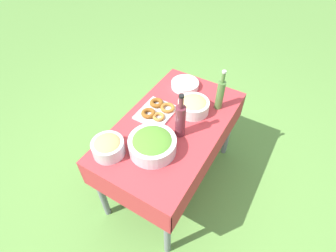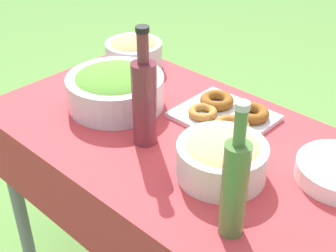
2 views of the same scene
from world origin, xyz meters
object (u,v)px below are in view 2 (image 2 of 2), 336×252
at_px(wine_bottle, 144,100).
at_px(bread_bowl, 134,52).
at_px(salad_bowl, 115,87).
at_px(donut_platter, 226,114).
at_px(olive_oil_bottle, 235,185).
at_px(pasta_bowl, 222,157).

xyz_separation_m(wine_bottle, bread_bowl, (-0.39, 0.32, -0.08)).
bearing_deg(salad_bowl, donut_platter, 28.29).
height_order(salad_bowl, bread_bowl, salad_bowl).
xyz_separation_m(salad_bowl, bread_bowl, (-0.16, 0.24, -0.00)).
relative_size(salad_bowl, wine_bottle, 0.90).
height_order(olive_oil_bottle, wine_bottle, wine_bottle).
distance_m(olive_oil_bottle, wine_bottle, 0.42).
distance_m(donut_platter, bread_bowl, 0.49).
relative_size(salad_bowl, donut_platter, 1.11).
xyz_separation_m(pasta_bowl, donut_platter, (-0.16, 0.23, -0.04)).
bearing_deg(pasta_bowl, olive_oil_bottle, -45.95).
bearing_deg(wine_bottle, donut_platter, 68.69).
bearing_deg(donut_platter, salad_bowl, -151.71).
bearing_deg(salad_bowl, pasta_bowl, -6.74).
distance_m(pasta_bowl, wine_bottle, 0.27).
height_order(olive_oil_bottle, bread_bowl, olive_oil_bottle).
bearing_deg(donut_platter, bread_bowl, 172.65).
bearing_deg(salad_bowl, bread_bowl, 124.82).
distance_m(pasta_bowl, donut_platter, 0.28).
relative_size(pasta_bowl, donut_platter, 0.83).
distance_m(salad_bowl, olive_oil_bottle, 0.66).
relative_size(salad_bowl, olive_oil_bottle, 0.94).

